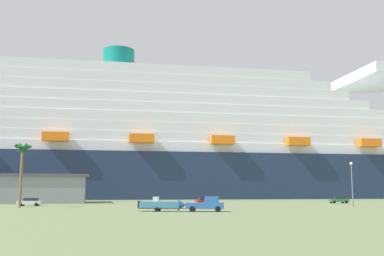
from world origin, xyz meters
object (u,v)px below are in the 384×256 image
parked_car_silver_sedan (30,202)px  street_lamp (352,178)px  cruise_ship (205,148)px  palm_tree (22,155)px  parked_car_red_hatchback (205,201)px  small_boat_on_trailer (164,205)px  pickup_truck (207,204)px  parked_car_green_wagon (339,200)px

parked_car_silver_sedan → street_lamp: bearing=-12.5°
cruise_ship → street_lamp: bearing=-80.1°
palm_tree → parked_car_red_hatchback: size_ratio=2.53×
palm_tree → parked_car_red_hatchback: 38.26m
small_boat_on_trailer → parked_car_silver_sedan: (-25.12, 26.22, -0.13)m
parked_car_red_hatchback → street_lamp: bearing=-31.6°
palm_tree → street_lamp: size_ratio=1.39×
pickup_truck → parked_car_silver_sedan: (-31.31, 27.60, -0.21)m
parked_car_red_hatchback → parked_car_silver_sedan: bearing=-176.6°
parked_car_green_wagon → parked_car_red_hatchback: (-33.57, -7.12, -0.00)m
small_boat_on_trailer → parked_car_green_wagon: size_ratio=1.80×
pickup_truck → palm_tree: bearing=147.9°
small_boat_on_trailer → parked_car_red_hatchback: small_boat_on_trailer is taller
pickup_truck → parked_car_silver_sedan: size_ratio=1.27×
pickup_truck → parked_car_green_wagon: (38.07, 36.86, -0.21)m
street_lamp → parked_car_red_hatchback: size_ratio=1.82×
parked_car_red_hatchback → small_boat_on_trailer: bearing=-110.7°
small_boat_on_trailer → palm_tree: bearing=144.0°
street_lamp → parked_car_green_wagon: street_lamp is taller
pickup_truck → street_lamp: 33.46m
parked_car_silver_sedan → parked_car_red_hatchback: same height
palm_tree → parked_car_red_hatchback: palm_tree is taller
small_boat_on_trailer → palm_tree: palm_tree is taller
pickup_truck → street_lamp: size_ratio=0.70×
small_boat_on_trailer → parked_car_red_hatchback: 30.30m
street_lamp → parked_car_green_wagon: 24.64m
cruise_ship → pickup_truck: cruise_ship is taller
parked_car_silver_sedan → cruise_ship: bearing=56.3°
palm_tree → parked_car_red_hatchback: (35.86, 10.06, -8.77)m
parked_car_green_wagon → parked_car_silver_sedan: 69.99m
cruise_ship → parked_car_red_hatchback: 71.15m
palm_tree → parked_car_red_hatchback: bearing=15.7°
pickup_truck → parked_car_green_wagon: size_ratio=1.30×
pickup_truck → small_boat_on_trailer: 6.34m
street_lamp → parked_car_silver_sedan: street_lamp is taller
parked_car_silver_sedan → parked_car_red_hatchback: 35.87m
parked_car_green_wagon → parked_car_silver_sedan: size_ratio=0.98×
cruise_ship → palm_tree: bearing=-120.9°
small_boat_on_trailer → parked_car_silver_sedan: bearing=133.8°
pickup_truck → parked_car_silver_sedan: 41.74m
palm_tree → parked_car_silver_sedan: palm_tree is taller
pickup_truck → parked_car_green_wagon: pickup_truck is taller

